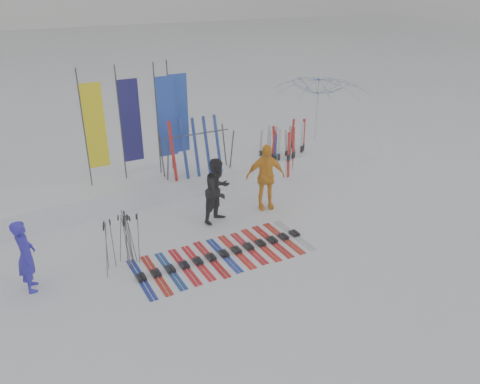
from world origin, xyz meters
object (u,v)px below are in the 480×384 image
person_black (218,190)px  ski_rack (197,147)px  person_yellow (265,177)px  person_blue (26,256)px  ski_row (224,254)px  tent_canopy (319,117)px

person_black → ski_rack: ski_rack is taller
person_black → person_yellow: bearing=-21.4°
person_blue → ski_row: bearing=-96.3°
person_blue → ski_rack: ski_rack is taller
tent_canopy → person_blue: bearing=-160.5°
person_yellow → tent_canopy: bearing=52.5°
person_blue → ski_rack: bearing=-56.0°
person_blue → person_black: bearing=-75.2°
person_blue → ski_row: person_blue is taller
person_yellow → tent_canopy: 4.56m
person_black → ski_rack: (0.32, 1.98, 0.52)m
ski_row → ski_rack: size_ratio=2.01×
person_yellow → ski_row: person_yellow is taller
person_yellow → ski_row: size_ratio=0.45×
tent_canopy → person_black: bearing=-152.9°
person_black → ski_rack: 2.07m
person_black → person_yellow: size_ratio=0.94×
person_black → ski_row: person_black is taller
person_blue → tent_canopy: size_ratio=0.48×
ski_row → person_blue: bearing=169.2°
person_yellow → person_black: bearing=-159.5°
person_black → ski_row: 1.93m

